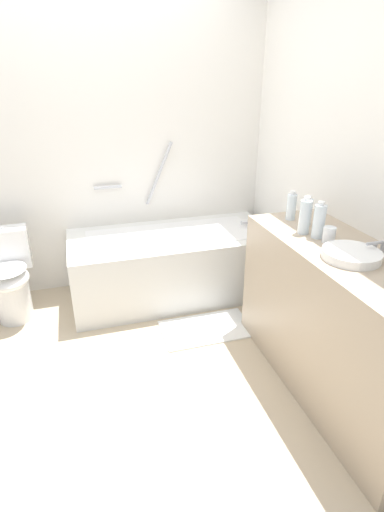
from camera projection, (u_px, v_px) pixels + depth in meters
name	position (u px, v px, depth m)	size (l,w,h in m)	color
ground_plane	(116.00, 367.00, 2.57)	(4.03, 4.03, 0.00)	#C1AD8E
wall_back_tiled	(85.00, 146.00, 3.18)	(3.43, 0.10, 2.44)	white
wall_right_mirror	(350.00, 167.00, 2.47)	(0.10, 2.87, 2.44)	white
bathtub	(173.00, 262.00, 3.34)	(1.69, 0.77, 1.24)	silver
toilet	(9.00, 277.00, 2.99)	(0.35, 0.51, 0.70)	white
vanity_counter	(340.00, 324.00, 2.25)	(0.53, 1.50, 0.88)	tan
sink_basin	(351.00, 255.00, 2.01)	(0.30, 0.30, 0.05)	white
sink_faucet	(381.00, 249.00, 2.05)	(0.12, 0.15, 0.08)	#A8A8AD
water_bottle_1	(307.00, 212.00, 2.44)	(0.06, 0.06, 0.19)	silver
water_bottle_2	(319.00, 221.00, 2.24)	(0.07, 0.07, 0.22)	silver
water_bottle_4	(291.00, 206.00, 2.54)	(0.06, 0.06, 0.19)	silver
water_bottle_5	(305.00, 217.00, 2.30)	(0.07, 0.07, 0.22)	silver
drinking_glass_1	(329.00, 235.00, 2.20)	(0.07, 0.07, 0.09)	white
bath_mat	(206.00, 329.00, 2.95)	(0.67, 0.38, 0.01)	white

